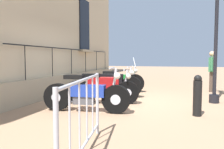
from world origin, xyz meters
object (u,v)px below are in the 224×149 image
(motorcycle_green, at_px, (117,81))
(bollard, at_px, (197,95))
(motorcycle_blue, at_px, (86,95))
(crowd_barrier, at_px, (83,115))
(pedestrian_standing, at_px, (212,69))
(lamppost, at_px, (217,0))
(motorcycle_black, at_px, (110,84))
(motorcycle_red, at_px, (102,89))

(motorcycle_green, distance_m, bollard, 4.04)
(motorcycle_green, height_order, bollard, motorcycle_green)
(motorcycle_blue, bearing_deg, crowd_barrier, -67.74)
(crowd_barrier, distance_m, pedestrian_standing, 7.25)
(lamppost, distance_m, crowd_barrier, 5.51)
(motorcycle_black, bearing_deg, crowd_barrier, -76.93)
(motorcycle_black, height_order, bollard, motorcycle_black)
(motorcycle_blue, distance_m, motorcycle_black, 2.29)
(motorcycle_black, relative_size, pedestrian_standing, 1.39)
(motorcycle_green, height_order, lamppost, lamppost)
(motorcycle_blue, relative_size, bollard, 2.34)
(motorcycle_green, bearing_deg, motorcycle_red, -85.57)
(motorcycle_red, bearing_deg, bollard, -15.93)
(crowd_barrier, bearing_deg, motorcycle_red, 105.24)
(motorcycle_blue, xyz_separation_m, lamppost, (3.13, 2.11, 2.54))
(lamppost, bearing_deg, crowd_barrier, -115.90)
(crowd_barrier, distance_m, bollard, 3.14)
(pedestrian_standing, bearing_deg, crowd_barrier, -109.13)
(motorcycle_red, relative_size, pedestrian_standing, 1.34)
(pedestrian_standing, bearing_deg, motorcycle_black, -147.39)
(motorcycle_green, height_order, crowd_barrier, motorcycle_green)
(motorcycle_red, xyz_separation_m, motorcycle_green, (-0.18, 2.29, -0.00))
(motorcycle_green, relative_size, pedestrian_standing, 1.32)
(motorcycle_black, height_order, crowd_barrier, crowd_barrier)
(lamppost, height_order, crowd_barrier, lamppost)
(bollard, bearing_deg, motorcycle_red, 164.07)
(motorcycle_black, height_order, lamppost, lamppost)
(bollard, bearing_deg, motorcycle_green, 131.88)
(motorcycle_green, bearing_deg, bollard, -48.12)
(motorcycle_red, bearing_deg, motorcycle_black, 96.69)
(motorcycle_red, xyz_separation_m, pedestrian_standing, (3.31, 3.41, 0.45))
(motorcycle_red, relative_size, lamppost, 0.49)
(pedestrian_standing, bearing_deg, bollard, -100.83)
(lamppost, distance_m, bollard, 3.09)
(lamppost, bearing_deg, motorcycle_green, 159.04)
(motorcycle_red, height_order, motorcycle_black, motorcycle_black)
(motorcycle_blue, distance_m, motorcycle_green, 3.37)
(pedestrian_standing, bearing_deg, motorcycle_red, -134.12)
(motorcycle_green, relative_size, crowd_barrier, 1.08)
(motorcycle_green, xyz_separation_m, pedestrian_standing, (3.49, 1.12, 0.45))
(motorcycle_black, height_order, motorcycle_green, motorcycle_green)
(bollard, bearing_deg, pedestrian_standing, 79.17)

